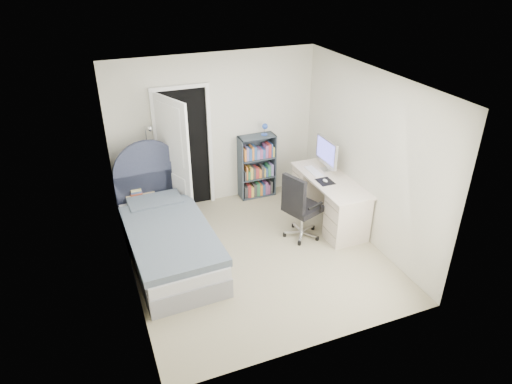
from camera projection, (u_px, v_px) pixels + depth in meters
name	position (u px, v px, depth m)	size (l,w,h in m)	color
room_shell	(257.00, 177.00, 5.92)	(3.50, 3.70, 2.60)	gray
door	(178.00, 156.00, 7.05)	(0.92, 0.78, 2.06)	black
bed	(168.00, 237.00, 6.36)	(1.14, 2.28, 1.38)	gray
nightstand	(139.00, 199.00, 7.10)	(0.44, 0.44, 0.63)	#DDBE88
floor_lamp	(153.00, 180.00, 7.23)	(0.22, 0.22, 1.53)	silver
bookcase	(257.00, 168.00, 7.85)	(0.62, 0.27, 1.32)	#36404A
desk	(329.00, 198.00, 7.14)	(0.62, 1.55, 1.27)	beige
office_chair	(299.00, 204.00, 6.63)	(0.60, 0.61, 1.05)	silver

